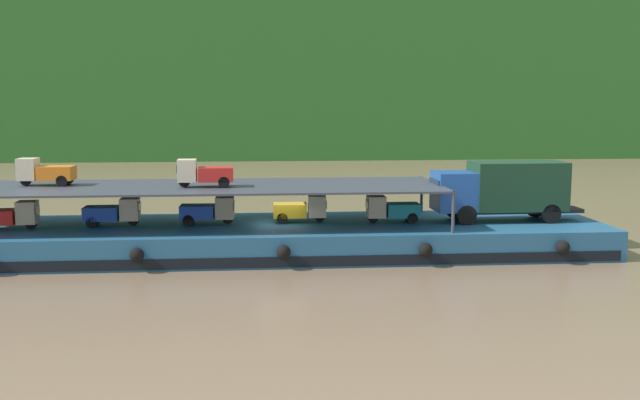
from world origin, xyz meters
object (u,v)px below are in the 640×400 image
object	(u,v)px
covered_lorry	(503,189)
mini_truck_lower_mid	(208,211)
cargo_barge	(281,238)
mini_truck_lower_aft	(113,212)
mini_truck_lower_stern	(10,215)
mini_truck_lower_bow	(392,209)
mini_truck_lower_fore	(301,209)
mini_truck_upper_mid	(204,173)
mini_truck_upper_stern	(45,172)

from	to	relation	value
covered_lorry	mini_truck_lower_mid	xyz separation A→B (m)	(-15.25, 0.36, -1.00)
cargo_barge	mini_truck_lower_mid	xyz separation A→B (m)	(-3.67, 0.27, 1.44)
cargo_barge	mini_truck_lower_aft	bearing A→B (deg)	178.71
covered_lorry	mini_truck_lower_stern	xyz separation A→B (m)	(-24.82, -0.42, -1.00)
covered_lorry	mini_truck_lower_stern	size ratio (longest dim) A/B	2.82
mini_truck_lower_stern	mini_truck_lower_mid	bearing A→B (deg)	4.63
mini_truck_lower_stern	mini_truck_lower_bow	world-z (taller)	same
covered_lorry	mini_truck_lower_fore	xyz separation A→B (m)	(-10.52, 0.53, -1.00)
mini_truck_lower_stern	mini_truck_lower_mid	xyz separation A→B (m)	(9.57, 0.77, 0.00)
mini_truck_lower_fore	mini_truck_lower_bow	bearing A→B (deg)	-5.65
mini_truck_lower_bow	mini_truck_lower_aft	bearing A→B (deg)	179.13
mini_truck_lower_aft	cargo_barge	bearing A→B (deg)	-1.29
mini_truck_lower_mid	mini_truck_upper_mid	world-z (taller)	mini_truck_upper_mid
mini_truck_upper_stern	mini_truck_lower_mid	bearing A→B (deg)	-3.73
mini_truck_lower_aft	mini_truck_lower_mid	xyz separation A→B (m)	(4.75, 0.08, 0.00)
mini_truck_lower_mid	mini_truck_lower_stern	bearing A→B (deg)	-175.37
covered_lorry	mini_truck_lower_aft	distance (m)	20.03
mini_truck_lower_stern	mini_truck_upper_stern	world-z (taller)	mini_truck_upper_stern
mini_truck_lower_stern	mini_truck_upper_mid	xyz separation A→B (m)	(9.46, -0.05, 2.00)
covered_lorry	mini_truck_lower_mid	distance (m)	15.29
mini_truck_lower_mid	mini_truck_lower_fore	world-z (taller)	same
mini_truck_upper_mid	mini_truck_lower_fore	bearing A→B (deg)	11.68
cargo_barge	mini_truck_upper_mid	bearing A→B (deg)	-171.54
mini_truck_lower_fore	mini_truck_upper_stern	size ratio (longest dim) A/B	1.00
covered_lorry	mini_truck_lower_bow	xyz separation A→B (m)	(-5.82, 0.07, -1.00)
cargo_barge	mini_truck_lower_bow	world-z (taller)	mini_truck_lower_bow
mini_truck_lower_stern	mini_truck_upper_stern	bearing A→B (deg)	42.62
mini_truck_upper_stern	mini_truck_lower_stern	bearing A→B (deg)	-137.38
covered_lorry	mini_truck_upper_stern	distance (m)	23.44
mini_truck_lower_fore	cargo_barge	bearing A→B (deg)	-157.56
mini_truck_lower_stern	mini_truck_lower_aft	distance (m)	4.87
mini_truck_upper_stern	mini_truck_lower_fore	bearing A→B (deg)	-1.60
mini_truck_lower_mid	mini_truck_upper_stern	size ratio (longest dim) A/B	1.00
cargo_barge	mini_truck_lower_mid	size ratio (longest dim) A/B	11.94
mini_truck_upper_stern	mini_truck_upper_mid	distance (m)	8.16
mini_truck_upper_stern	mini_truck_upper_mid	world-z (taller)	same
mini_truck_lower_mid	mini_truck_lower_aft	bearing A→B (deg)	-179.08
covered_lorry	mini_truck_lower_fore	bearing A→B (deg)	177.11
covered_lorry	mini_truck_lower_aft	bearing A→B (deg)	179.19
mini_truck_lower_mid	mini_truck_upper_stern	world-z (taller)	mini_truck_upper_stern
mini_truck_lower_bow	mini_truck_upper_stern	bearing A→B (deg)	177.32
mini_truck_lower_aft	mini_truck_lower_fore	size ratio (longest dim) A/B	0.99
mini_truck_lower_stern	mini_truck_upper_stern	size ratio (longest dim) A/B	1.01
mini_truck_upper_mid	cargo_barge	bearing A→B (deg)	8.46
cargo_barge	mini_truck_lower_mid	distance (m)	3.95
mini_truck_upper_stern	mini_truck_upper_mid	size ratio (longest dim) A/B	1.00
covered_lorry	mini_truck_lower_fore	distance (m)	10.58
mini_truck_lower_fore	mini_truck_upper_mid	bearing A→B (deg)	-168.32
mini_truck_lower_stern	mini_truck_lower_mid	size ratio (longest dim) A/B	1.01
mini_truck_lower_mid	mini_truck_lower_fore	distance (m)	4.74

